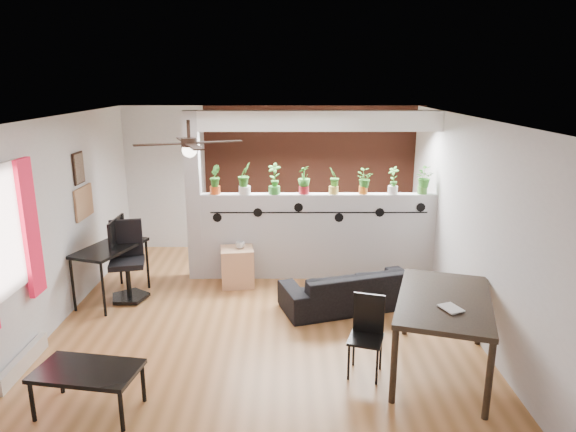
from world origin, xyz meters
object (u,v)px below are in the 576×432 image
at_px(potted_plant_0, 215,179).
at_px(potted_plant_5, 364,181).
at_px(office_chair, 128,266).
at_px(folding_chair, 367,328).
at_px(potted_plant_2, 274,178).
at_px(potted_plant_4, 334,180).
at_px(cube_shelf, 237,267).
at_px(cup, 240,245).
at_px(ceiling_fan, 189,145).
at_px(potted_plant_7, 423,180).
at_px(potted_plant_3, 304,179).
at_px(sofa, 350,289).
at_px(potted_plant_6, 393,179).
at_px(computer_desk, 110,252).
at_px(dining_table, 444,306).
at_px(coffee_table, 87,374).
at_px(potted_plant_1, 244,177).

relative_size(potted_plant_0, potted_plant_5, 1.14).
relative_size(office_chair, folding_chair, 1.29).
bearing_deg(potted_plant_2, potted_plant_5, 0.00).
bearing_deg(potted_plant_4, folding_chair, -87.18).
distance_m(potted_plant_2, potted_plant_5, 1.36).
distance_m(cube_shelf, cup, 0.35).
xyz_separation_m(potted_plant_2, potted_plant_4, (0.90, 0.00, -0.03)).
bearing_deg(potted_plant_4, office_chair, -164.70).
bearing_deg(cup, potted_plant_2, 33.63).
bearing_deg(ceiling_fan, office_chair, 139.19).
relative_size(potted_plant_7, cube_shelf, 0.70).
relative_size(ceiling_fan, potted_plant_3, 2.77).
bearing_deg(sofa, potted_plant_6, -141.45).
relative_size(sofa, computer_desk, 1.46).
relative_size(cube_shelf, dining_table, 0.34).
distance_m(cup, computer_desk, 1.85).
bearing_deg(folding_chair, potted_plant_3, 102.11).
relative_size(potted_plant_3, folding_chair, 0.50).
relative_size(cup, folding_chair, 0.16).
relative_size(computer_desk, folding_chair, 1.41).
bearing_deg(folding_chair, potted_plant_6, 74.27).
xyz_separation_m(office_chair, coffee_table, (0.40, -2.60, -0.09)).
bearing_deg(potted_plant_3, sofa, -61.54).
bearing_deg(cup, ceiling_fan, -105.75).
bearing_deg(potted_plant_4, cube_shelf, -166.93).
bearing_deg(potted_plant_0, potted_plant_7, 0.00).
height_order(potted_plant_2, cup, potted_plant_2).
height_order(sofa, office_chair, office_chair).
relative_size(potted_plant_6, cube_shelf, 0.71).
height_order(potted_plant_5, potted_plant_7, potted_plant_7).
xyz_separation_m(potted_plant_4, cup, (-1.41, -0.34, -0.93)).
bearing_deg(computer_desk, cup, 15.89).
relative_size(potted_plant_5, dining_table, 0.22).
relative_size(potted_plant_6, coffee_table, 0.41).
distance_m(computer_desk, coffee_table, 2.66).
bearing_deg(cup, potted_plant_1, 80.04).
bearing_deg(potted_plant_0, dining_table, -44.87).
height_order(potted_plant_5, computer_desk, potted_plant_5).
distance_m(potted_plant_5, office_chair, 3.67).
bearing_deg(potted_plant_4, potted_plant_2, 180.00).
xyz_separation_m(potted_plant_3, coffee_table, (-2.12, -3.41, -1.18)).
bearing_deg(potted_plant_0, potted_plant_6, 0.00).
bearing_deg(cube_shelf, folding_chair, -64.18).
xyz_separation_m(potted_plant_4, folding_chair, (0.13, -2.73, -1.06)).
height_order(ceiling_fan, dining_table, ceiling_fan).
xyz_separation_m(potted_plant_7, cube_shelf, (-2.82, -0.34, -1.28)).
bearing_deg(ceiling_fan, folding_chair, -25.35).
xyz_separation_m(sofa, cube_shelf, (-1.62, 0.77, 0.03)).
xyz_separation_m(potted_plant_1, coffee_table, (-1.22, -3.41, -1.21)).
distance_m(sofa, cup, 1.79).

